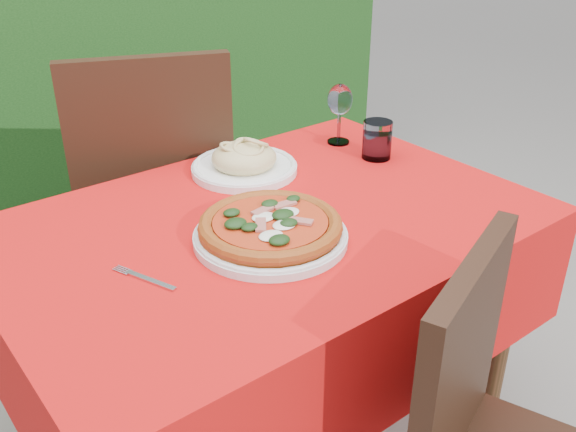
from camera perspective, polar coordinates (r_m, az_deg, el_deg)
hedge at (r=2.80m, az=-21.78°, el=14.72°), size 3.20×0.55×1.78m
dining_table at (r=1.59m, az=-1.69°, el=-5.03°), size 1.26×0.86×0.75m
chair_far at (r=2.06m, az=-11.80°, el=2.39°), size 0.61×0.61×1.04m
pizza_plate at (r=1.40m, az=-1.57°, el=-1.16°), size 0.38×0.38×0.06m
pasta_plate at (r=1.75m, az=-3.92°, el=4.80°), size 0.29×0.29×0.08m
water_glass at (r=1.85m, az=7.92°, el=6.57°), size 0.08×0.08×0.11m
wine_glass at (r=1.92m, az=4.63°, el=10.05°), size 0.07×0.07×0.18m
fork at (r=1.31m, az=-12.10°, el=-5.62°), size 0.08×0.16×0.00m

